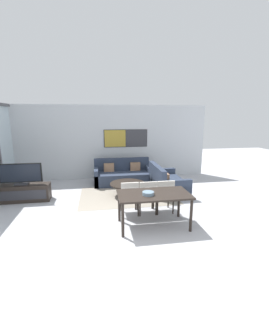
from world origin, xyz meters
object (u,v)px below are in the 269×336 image
at_px(dining_table, 154,197).
at_px(dining_chair_centre, 147,195).
at_px(sofa_side, 166,184).
at_px(television, 21,174).
at_px(fruit_bowl, 148,193).
at_px(tv_console, 23,193).
at_px(dining_chair_right, 164,194).
at_px(dining_chair_left, 129,196).
at_px(coffee_table, 128,186).
at_px(sofa_main, 123,175).

relative_size(dining_table, dining_chair_centre, 1.80).
height_order(sofa_side, dining_table, sofa_side).
distance_m(television, fruit_bowl, 3.84).
relative_size(tv_console, dining_chair_centre, 1.73).
bearing_deg(television, dining_table, -31.89).
bearing_deg(fruit_bowl, dining_chair_centre, 79.02).
bearing_deg(dining_chair_centre, dining_chair_right, 1.05).
relative_size(sofa_side, dining_chair_left, 1.87).
height_order(coffee_table, fruit_bowl, fruit_bowl).
bearing_deg(sofa_main, coffee_table, -90.00).
bearing_deg(sofa_main, dining_table, -84.90).
relative_size(sofa_side, dining_table, 1.04).
height_order(dining_table, dining_chair_right, dining_chair_right).
relative_size(tv_console, sofa_main, 0.73).
distance_m(sofa_side, dining_chair_centre, 1.81).
xyz_separation_m(television, sofa_side, (4.27, 0.11, -0.52)).
height_order(dining_chair_left, dining_chair_centre, same).
bearing_deg(dining_table, coffee_table, 98.54).
bearing_deg(coffee_table, tv_console, 179.16).
height_order(dining_table, dining_chair_centre, dining_chair_centre).
distance_m(coffee_table, fruit_bowl, 2.16).
height_order(sofa_side, fruit_bowl, sofa_side).
xyz_separation_m(sofa_main, dining_chair_centre, (0.30, -2.75, 0.20)).
distance_m(tv_console, sofa_main, 3.30).
height_order(tv_console, fruit_bowl, fruit_bowl).
bearing_deg(sofa_main, sofa_side, -44.49).
bearing_deg(fruit_bowl, dining_chair_left, 112.03).
distance_m(sofa_side, coffee_table, 1.26).
distance_m(sofa_side, dining_table, 2.41).
distance_m(tv_console, dining_table, 3.94).
distance_m(television, coffee_table, 3.06).
height_order(sofa_main, dining_chair_centre, sofa_main).
xyz_separation_m(tv_console, dining_chair_centre, (3.32, -1.41, 0.24)).
height_order(television, dining_table, television).
xyz_separation_m(tv_console, television, (-0.00, 0.00, 0.55)).
bearing_deg(dining_chair_centre, television, 156.93).
xyz_separation_m(coffee_table, dining_chair_left, (-0.14, -1.36, 0.18)).
relative_size(coffee_table, dining_chair_right, 1.24).
xyz_separation_m(tv_console, dining_chair_right, (3.76, -1.41, 0.24)).
bearing_deg(sofa_main, television, -156.12).
height_order(sofa_side, dining_chair_left, sofa_side).
xyz_separation_m(sofa_main, dining_chair_right, (0.74, -2.74, 0.20)).
bearing_deg(dining_chair_right, television, 159.50).
height_order(sofa_main, coffee_table, sofa_main).
relative_size(coffee_table, dining_chair_centre, 1.24).
bearing_deg(coffee_table, fruit_bowl, -85.56).
distance_m(coffee_table, dining_chair_right, 1.56).
bearing_deg(coffee_table, sofa_side, 7.17).
relative_size(sofa_side, dining_chair_right, 1.87).
xyz_separation_m(sofa_main, sofa_side, (1.25, -1.23, -0.00)).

